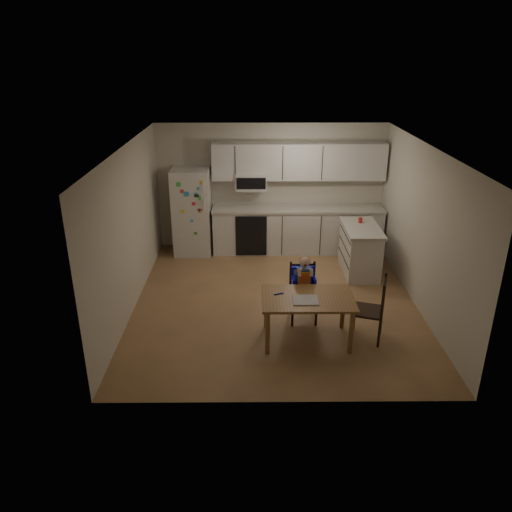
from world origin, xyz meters
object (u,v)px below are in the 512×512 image
object	(u,v)px
chair_booster	(303,281)
chair_side	(375,305)
refrigerator	(192,212)
red_cup	(360,220)
dining_table	(308,303)
kitchen_island	(360,249)

from	to	relation	value
chair_booster	chair_side	xyz separation A→B (m)	(0.94, -0.59, -0.09)
refrigerator	red_cup	world-z (taller)	refrigerator
dining_table	chair_booster	bearing A→B (deg)	90.16
red_cup	chair_side	size ratio (longest dim) A/B	0.10
dining_table	chair_side	xyz separation A→B (m)	(0.94, 0.02, -0.05)
refrigerator	dining_table	xyz separation A→B (m)	(1.94, -3.31, -0.27)
kitchen_island	dining_table	distance (m)	2.60
refrigerator	kitchen_island	size ratio (longest dim) A/B	1.43
kitchen_island	chair_booster	size ratio (longest dim) A/B	1.14
refrigerator	dining_table	size ratio (longest dim) A/B	1.35
chair_booster	kitchen_island	bearing A→B (deg)	52.51
kitchen_island	dining_table	xyz separation A→B (m)	(-1.20, -2.31, 0.14)
dining_table	chair_booster	distance (m)	0.61
refrigerator	red_cup	bearing A→B (deg)	-13.88
refrigerator	kitchen_island	bearing A→B (deg)	-17.78
kitchen_island	chair_booster	bearing A→B (deg)	-125.26
refrigerator	chair_side	size ratio (longest dim) A/B	1.79
refrigerator	chair_booster	xyz separation A→B (m)	(1.93, -2.70, -0.22)
chair_side	kitchen_island	bearing A→B (deg)	-168.93
refrigerator	chair_side	bearing A→B (deg)	-48.83
refrigerator	kitchen_island	world-z (taller)	refrigerator
red_cup	dining_table	size ratio (longest dim) A/B	0.08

